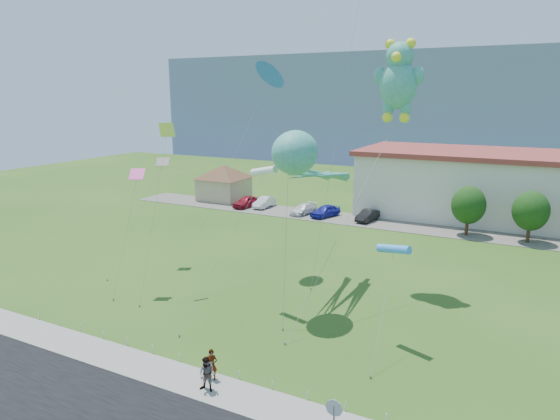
# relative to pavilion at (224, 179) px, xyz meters

# --- Properties ---
(ground) EXTENTS (160.00, 160.00, 0.00)m
(ground) POSITION_rel_pavilion_xyz_m (24.00, -38.00, -3.02)
(ground) COLOR #2A5016
(ground) RESTS_ON ground
(sidewalk) EXTENTS (80.00, 2.50, 0.10)m
(sidewalk) POSITION_rel_pavilion_xyz_m (24.00, -40.75, -2.97)
(sidewalk) COLOR gray
(sidewalk) RESTS_ON ground
(parking_strip) EXTENTS (70.00, 6.00, 0.06)m
(parking_strip) POSITION_rel_pavilion_xyz_m (24.00, -3.00, -2.99)
(parking_strip) COLOR #59544C
(parking_strip) RESTS_ON ground
(hill_ridge) EXTENTS (160.00, 50.00, 25.00)m
(hill_ridge) POSITION_rel_pavilion_xyz_m (24.00, 82.00, 9.48)
(hill_ridge) COLOR slate
(hill_ridge) RESTS_ON ground
(pavilion) EXTENTS (9.20, 9.20, 5.00)m
(pavilion) POSITION_rel_pavilion_xyz_m (0.00, 0.00, 0.00)
(pavilion) COLOR tan
(pavilion) RESTS_ON ground
(stop_sign) EXTENTS (0.80, 0.07, 2.50)m
(stop_sign) POSITION_rel_pavilion_xyz_m (33.50, -42.21, -1.15)
(stop_sign) COLOR slate
(stop_sign) RESTS_ON ground
(rope_fence) EXTENTS (26.05, 0.05, 0.50)m
(rope_fence) POSITION_rel_pavilion_xyz_m (24.00, -39.30, -2.77)
(rope_fence) COLOR white
(rope_fence) RESTS_ON ground
(tree_near) EXTENTS (3.60, 3.60, 5.47)m
(tree_near) POSITION_rel_pavilion_xyz_m (34.00, -4.00, 0.36)
(tree_near) COLOR #3F2B19
(tree_near) RESTS_ON ground
(tree_mid) EXTENTS (3.60, 3.60, 5.47)m
(tree_mid) POSITION_rel_pavilion_xyz_m (40.00, -4.00, 0.36)
(tree_mid) COLOR #3F2B19
(tree_mid) RESTS_ON ground
(pedestrian_left) EXTENTS (0.72, 0.60, 1.70)m
(pedestrian_left) POSITION_rel_pavilion_xyz_m (25.79, -40.10, -2.07)
(pedestrian_left) COLOR gray
(pedestrian_left) RESTS_ON sidewalk
(pedestrian_right) EXTENTS (0.96, 0.78, 1.85)m
(pedestrian_right) POSITION_rel_pavilion_xyz_m (26.20, -41.09, -2.00)
(pedestrian_right) COLOR gray
(pedestrian_right) RESTS_ON sidewalk
(parked_car_red) EXTENTS (2.38, 4.62, 1.50)m
(parked_car_red) POSITION_rel_pavilion_xyz_m (5.58, -3.03, -2.21)
(parked_car_red) COLOR maroon
(parked_car_red) RESTS_ON parking_strip
(parked_car_silver) EXTENTS (1.54, 4.29, 1.41)m
(parked_car_silver) POSITION_rel_pavilion_xyz_m (7.85, -2.06, -2.26)
(parked_car_silver) COLOR silver
(parked_car_silver) RESTS_ON parking_strip
(parked_car_white) EXTENTS (2.62, 4.63, 1.27)m
(parked_car_white) POSITION_rel_pavilion_xyz_m (14.15, -3.16, -2.33)
(parked_car_white) COLOR white
(parked_car_white) RESTS_ON parking_strip
(parked_car_blue) EXTENTS (3.08, 4.71, 1.49)m
(parked_car_blue) POSITION_rel_pavilion_xyz_m (17.23, -3.26, -2.22)
(parked_car_blue) COLOR #1B1F99
(parked_car_blue) RESTS_ON parking_strip
(parked_car_black) EXTENTS (2.01, 4.27, 1.35)m
(parked_car_black) POSITION_rel_pavilion_xyz_m (22.57, -2.97, -2.29)
(parked_car_black) COLOR black
(parked_car_black) RESTS_ON parking_strip
(octopus_kite) EXTENTS (2.93, 10.91, 12.63)m
(octopus_kite) POSITION_rel_pavilion_xyz_m (25.73, -28.44, 7.31)
(octopus_kite) COLOR teal
(octopus_kite) RESTS_ON ground
(teddy_bear_kite) EXTENTS (4.72, 14.31, 18.89)m
(teddy_bear_kite) POSITION_rel_pavilion_xyz_m (30.27, -21.78, 13.03)
(teddy_bear_kite) COLOR teal
(teddy_bear_kite) RESTS_ON ground
(small_kite_pink) EXTENTS (1.29, 3.56, 9.55)m
(small_kite_pink) POSITION_rel_pavilion_xyz_m (13.51, -32.08, 5.20)
(small_kite_pink) COLOR #D22E88
(small_kite_pink) RESTS_ON ground
(small_kite_blue) EXTENTS (4.12, 10.62, 17.19)m
(small_kite_blue) POSITION_rel_pavilion_xyz_m (19.78, -22.77, 13.07)
(small_kite_blue) COLOR blue
(small_kite_blue) RESTS_ON ground
(small_kite_cyan) EXTENTS (0.55, 5.72, 6.42)m
(small_kite_cyan) POSITION_rel_pavilion_xyz_m (32.99, -31.51, 2.92)
(small_kite_cyan) COLOR #389AFF
(small_kite_cyan) RESTS_ON ground
(small_kite_yellow) EXTENTS (1.29, 5.12, 12.79)m
(small_kite_yellow) POSITION_rel_pavilion_xyz_m (15.32, -30.72, 7.89)
(small_kite_yellow) COLOR #A4D331
(small_kite_yellow) RESTS_ON ground
(small_kite_white) EXTENTS (2.68, 7.99, 10.25)m
(small_kite_white) POSITION_rel_pavilion_xyz_m (23.47, -30.22, 6.71)
(small_kite_white) COLOR white
(small_kite_white) RESTS_ON ground
(small_kite_black) EXTENTS (1.90, 6.89, 9.62)m
(small_kite_black) POSITION_rel_pavilion_xyz_m (10.75, -26.39, 5.18)
(small_kite_black) COLOR black
(small_kite_black) RESTS_ON ground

